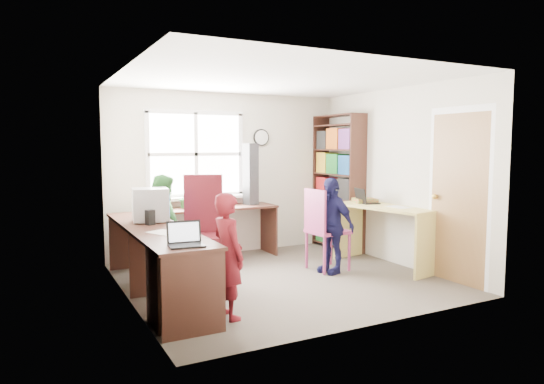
# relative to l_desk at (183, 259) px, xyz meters

# --- Properties ---
(room) EXTENTS (3.64, 3.44, 2.44)m
(room) POSITION_rel_l_desk_xyz_m (1.32, 0.38, 0.76)
(room) COLOR #494139
(room) RESTS_ON ground
(l_desk) EXTENTS (2.38, 2.95, 0.75)m
(l_desk) POSITION_rel_l_desk_xyz_m (0.00, 0.00, 0.00)
(l_desk) COLOR #3F2219
(l_desk) RESTS_ON ground
(right_desk) EXTENTS (0.89, 1.51, 0.82)m
(right_desk) POSITION_rel_l_desk_xyz_m (2.90, 0.24, 0.14)
(right_desk) COLOR #E8D674
(right_desk) RESTS_ON ground
(bookshelf) EXTENTS (0.30, 1.02, 2.10)m
(bookshelf) POSITION_rel_l_desk_xyz_m (2.96, 1.47, 0.55)
(bookshelf) COLOR #3F2219
(bookshelf) RESTS_ON ground
(swivel_chair) EXTENTS (0.76, 0.76, 1.27)m
(swivel_chair) POSITION_rel_l_desk_xyz_m (0.45, 0.66, 0.09)
(swivel_chair) COLOR black
(swivel_chair) RESTS_ON ground
(wooden_chair) EXTENTS (0.49, 0.49, 1.07)m
(wooden_chair) POSITION_rel_l_desk_xyz_m (2.00, 0.43, 0.12)
(wooden_chair) COLOR #9C3463
(wooden_chair) RESTS_ON ground
(crt_monitor) EXTENTS (0.44, 0.41, 0.39)m
(crt_monitor) POSITION_rel_l_desk_xyz_m (-0.15, 0.76, 0.49)
(crt_monitor) COLOR #939297
(crt_monitor) RESTS_ON l_desk
(laptop_left) EXTENTS (0.33, 0.29, 0.21)m
(laptop_left) POSITION_rel_l_desk_xyz_m (-0.19, -0.71, 0.34)
(laptop_left) COLOR black
(laptop_left) RESTS_ON l_desk
(laptop_right) EXTENTS (0.31, 0.35, 0.21)m
(laptop_right) POSITION_rel_l_desk_xyz_m (2.80, 0.59, 0.41)
(laptop_right) COLOR black
(laptop_right) RESTS_ON right_desk
(speaker_a) EXTENTS (0.10, 0.10, 0.17)m
(speaker_a) POSITION_rel_l_desk_xyz_m (-0.20, 0.55, 0.38)
(speaker_a) COLOR black
(speaker_a) RESTS_ON l_desk
(speaker_b) EXTENTS (0.11, 0.11, 0.19)m
(speaker_b) POSITION_rel_l_desk_xyz_m (-0.17, 1.04, 0.39)
(speaker_b) COLOR black
(speaker_b) RESTS_ON l_desk
(cd_tower) EXTENTS (0.22, 0.20, 0.91)m
(cd_tower) POSITION_rel_l_desk_xyz_m (1.57, 1.73, 0.75)
(cd_tower) COLOR black
(cd_tower) RESTS_ON l_desk
(game_box) EXTENTS (0.38, 0.38, 0.06)m
(game_box) POSITION_rel_l_desk_xyz_m (2.86, 0.67, 0.39)
(game_box) COLOR red
(game_box) RESTS_ON right_desk
(paper_a) EXTENTS (0.35, 0.39, 0.00)m
(paper_a) POSITION_rel_l_desk_xyz_m (-0.19, -0.01, 0.30)
(paper_a) COLOR silver
(paper_a) RESTS_ON l_desk
(paper_b) EXTENTS (0.23, 0.32, 0.00)m
(paper_b) POSITION_rel_l_desk_xyz_m (2.93, 0.05, 0.37)
(paper_b) COLOR silver
(paper_b) RESTS_ON right_desk
(potted_plant) EXTENTS (0.17, 0.14, 0.29)m
(potted_plant) POSITION_rel_l_desk_xyz_m (0.57, 1.76, 0.44)
(potted_plant) COLOR #2C6F32
(potted_plant) RESTS_ON l_desk
(person_red) EXTENTS (0.33, 0.46, 1.19)m
(person_red) POSITION_rel_l_desk_xyz_m (0.24, -0.63, 0.14)
(person_red) COLOR maroon
(person_red) RESTS_ON ground
(person_green) EXTENTS (0.48, 0.62, 1.27)m
(person_green) POSITION_rel_l_desk_xyz_m (0.12, 1.17, 0.18)
(person_green) COLOR #307930
(person_green) RESTS_ON ground
(person_navy) EXTENTS (0.48, 0.77, 1.22)m
(person_navy) POSITION_rel_l_desk_xyz_m (2.03, 0.30, 0.16)
(person_navy) COLOR #13133C
(person_navy) RESTS_ON ground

